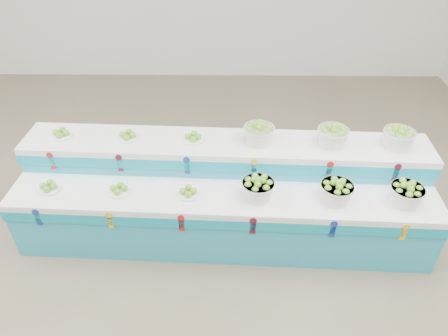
{
  "coord_description": "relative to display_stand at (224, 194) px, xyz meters",
  "views": [
    {
      "loc": [
        0.86,
        -2.67,
        3.44
      ],
      "look_at": [
        0.81,
        0.76,
        0.87
      ],
      "focal_mm": 33.16,
      "sensor_mm": 36.0,
      "label": 1
    }
  ],
  "objects": [
    {
      "name": "basket_upper_right",
      "position": [
        1.8,
        0.19,
        0.63
      ],
      "size": [
        0.34,
        0.34,
        0.23
      ],
      "primitive_type": null,
      "rotation": [
        0.0,
        0.0,
        -0.04
      ],
      "color": "silver",
      "rests_on": "display_stand"
    },
    {
      "name": "plate_lower_right",
      "position": [
        -0.36,
        -0.26,
        0.26
      ],
      "size": [
        0.24,
        0.24,
        0.09
      ],
      "primitive_type": "cylinder",
      "rotation": [
        0.0,
        0.0,
        -0.04
      ],
      "color": "white",
      "rests_on": "display_stand"
    },
    {
      "name": "plate_upper_right",
      "position": [
        -0.33,
        0.29,
        0.56
      ],
      "size": [
        0.24,
        0.24,
        0.09
      ],
      "primitive_type": "cylinder",
      "rotation": [
        0.0,
        0.0,
        -0.04
      ],
      "color": "white",
      "rests_on": "display_stand"
    },
    {
      "name": "basket_lower_mid",
      "position": [
        1.1,
        -0.32,
        0.33
      ],
      "size": [
        0.34,
        0.34,
        0.23
      ],
      "primitive_type": null,
      "rotation": [
        0.0,
        0.0,
        -0.04
      ],
      "color": "silver",
      "rests_on": "display_stand"
    },
    {
      "name": "plate_upper_left",
      "position": [
        -1.76,
        0.35,
        0.56
      ],
      "size": [
        0.24,
        0.24,
        0.09
      ],
      "primitive_type": "cylinder",
      "rotation": [
        0.0,
        0.0,
        -0.04
      ],
      "color": "white",
      "rests_on": "display_stand"
    },
    {
      "name": "basket_lower_right",
      "position": [
        1.78,
        -0.35,
        0.33
      ],
      "size": [
        0.34,
        0.34,
        0.23
      ],
      "primitive_type": null,
      "rotation": [
        0.0,
        0.0,
        -0.04
      ],
      "color": "silver",
      "rests_on": "display_stand"
    },
    {
      "name": "basket_upper_mid",
      "position": [
        1.13,
        0.22,
        0.63
      ],
      "size": [
        0.34,
        0.34,
        0.23
      ],
      "primitive_type": null,
      "rotation": [
        0.0,
        0.0,
        -0.04
      ],
      "color": "silver",
      "rests_on": "display_stand"
    },
    {
      "name": "display_stand",
      "position": [
        0.0,
        0.0,
        0.0
      ],
      "size": [
        4.44,
        1.32,
        1.02
      ],
      "primitive_type": null,
      "rotation": [
        0.0,
        0.0,
        -0.04
      ],
      "color": "#2BA4C6",
      "rests_on": "ground"
    },
    {
      "name": "basket_upper_left",
      "position": [
        0.36,
        0.26,
        0.63
      ],
      "size": [
        0.34,
        0.34,
        0.23
      ],
      "primitive_type": null,
      "rotation": [
        0.0,
        0.0,
        -0.04
      ],
      "color": "silver",
      "rests_on": "display_stand"
    },
    {
      "name": "plate_lower_mid",
      "position": [
        -1.06,
        -0.23,
        0.26
      ],
      "size": [
        0.24,
        0.24,
        0.09
      ],
      "primitive_type": "cylinder",
      "rotation": [
        0.0,
        0.0,
        -0.04
      ],
      "color": "white",
      "rests_on": "display_stand"
    },
    {
      "name": "ground",
      "position": [
        -0.81,
        -0.76,
        -0.51
      ],
      "size": [
        10.0,
        10.0,
        0.0
      ],
      "primitive_type": "plane",
      "color": "brown",
      "rests_on": "ground"
    },
    {
      "name": "plate_lower_left",
      "position": [
        -1.79,
        -0.19,
        0.26
      ],
      "size": [
        0.24,
        0.24,
        0.09
      ],
      "primitive_type": "cylinder",
      "rotation": [
        0.0,
        0.0,
        -0.04
      ],
      "color": "white",
      "rests_on": "display_stand"
    },
    {
      "name": "plate_upper_mid",
      "position": [
        -1.04,
        0.32,
        0.56
      ],
      "size": [
        0.24,
        0.24,
        0.09
      ],
      "primitive_type": "cylinder",
      "rotation": [
        0.0,
        0.0,
        -0.04
      ],
      "color": "white",
      "rests_on": "display_stand"
    },
    {
      "name": "basket_lower_left",
      "position": [
        0.34,
        -0.29,
        0.33
      ],
      "size": [
        0.34,
        0.34,
        0.23
      ],
      "primitive_type": null,
      "rotation": [
        0.0,
        0.0,
        -0.04
      ],
      "color": "silver",
      "rests_on": "display_stand"
    }
  ]
}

